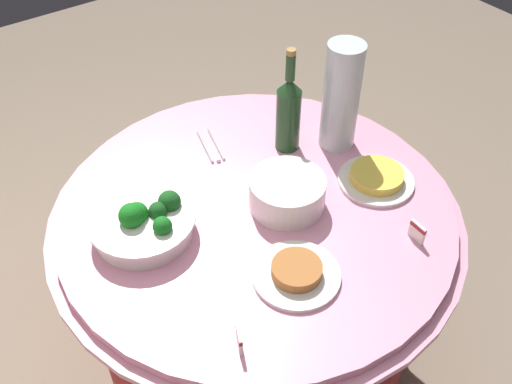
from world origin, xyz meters
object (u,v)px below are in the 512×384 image
plate_stack (287,193)px  serving_tongs (211,147)px  decorative_fruit_vase (341,102)px  label_placard_front (239,339)px  food_plate_fried_egg (376,178)px  label_placard_mid (417,231)px  broccoli_bowl (144,222)px  food_plate_peanuts (296,273)px  wine_bottle (288,112)px

plate_stack → serving_tongs: 0.34m
decorative_fruit_vase → label_placard_front: 0.79m
label_placard_front → serving_tongs: bearing=-27.9°
food_plate_fried_egg → label_placard_mid: bearing=161.4°
broccoli_bowl → food_plate_peanuts: (-0.35, -0.23, -0.03)m
label_placard_mid → food_plate_peanuts: bearing=75.2°
decorative_fruit_vase → food_plate_fried_egg: (-0.21, 0.03, -0.14)m
broccoli_bowl → decorative_fruit_vase: 0.67m
label_placard_front → label_placard_mid: bearing=-90.9°
food_plate_peanuts → label_placard_front: label_placard_front is taller
decorative_fruit_vase → label_placard_mid: (-0.43, 0.10, -0.12)m
broccoli_bowl → decorative_fruit_vase: decorative_fruit_vase is taller
serving_tongs → food_plate_peanuts: food_plate_peanuts is taller
broccoli_bowl → food_plate_fried_egg: (-0.21, -0.63, -0.02)m
decorative_fruit_vase → label_placard_front: (-0.42, 0.66, -0.12)m
broccoli_bowl → label_placard_front: 0.43m
label_placard_front → food_plate_fried_egg: bearing=-71.4°
serving_tongs → decorative_fruit_vase: bearing=-122.2°
plate_stack → food_plate_peanuts: size_ratio=0.95×
wine_bottle → label_placard_mid: wine_bottle is taller
decorative_fruit_vase → food_plate_fried_egg: bearing=171.6°
wine_bottle → label_placard_front: size_ratio=6.11×
food_plate_fried_egg → plate_stack: bearing=73.3°
plate_stack → wine_bottle: (0.20, -0.16, 0.08)m
plate_stack → decorative_fruit_vase: 0.34m
decorative_fruit_vase → label_placard_mid: 0.46m
broccoli_bowl → wine_bottle: (0.07, -0.53, 0.09)m
label_placard_mid → wine_bottle: bearing=3.5°
decorative_fruit_vase → label_placard_mid: bearing=166.2°
food_plate_peanuts → food_plate_fried_egg: 0.43m
wine_bottle → decorative_fruit_vase: size_ratio=0.99×
label_placard_front → food_plate_peanuts: bearing=-70.8°
food_plate_peanuts → food_plate_fried_egg: (0.13, -0.40, 0.00)m
wine_bottle → food_plate_fried_egg: bearing=-159.6°
serving_tongs → food_plate_fried_egg: 0.51m
label_placard_front → wine_bottle: bearing=-46.7°
wine_bottle → label_placard_mid: (-0.50, -0.03, -0.10)m
decorative_fruit_vase → serving_tongs: bearing=57.8°
plate_stack → label_placard_mid: (-0.30, -0.19, -0.01)m
decorative_fruit_vase → plate_stack: bearing=113.2°
decorative_fruit_vase → label_placard_front: decorative_fruit_vase is taller
plate_stack → label_placard_mid: bearing=-147.5°
plate_stack → serving_tongs: plate_stack is taller
wine_bottle → decorative_fruit_vase: decorative_fruit_vase is taller
label_placard_front → label_placard_mid: (-0.01, -0.55, 0.00)m
label_placard_front → decorative_fruit_vase: bearing=-57.6°
serving_tongs → label_placard_mid: bearing=-160.6°
label_placard_front → plate_stack: bearing=-51.2°
decorative_fruit_vase → food_plate_fried_egg: decorative_fruit_vase is taller
broccoli_bowl → label_placard_mid: (-0.44, -0.56, -0.01)m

